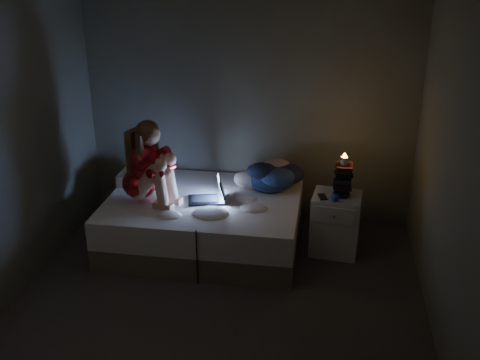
% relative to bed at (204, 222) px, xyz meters
% --- Properties ---
extents(floor, '(3.60, 3.80, 0.02)m').
position_rel_bed_xyz_m(floor, '(0.34, -1.10, -0.28)').
color(floor, black).
rests_on(floor, ground).
extents(wall_back, '(3.60, 0.02, 2.60)m').
position_rel_bed_xyz_m(wall_back, '(0.34, 0.81, 1.03)').
color(wall_back, '#626559').
rests_on(wall_back, ground).
extents(wall_front, '(3.60, 0.02, 2.60)m').
position_rel_bed_xyz_m(wall_front, '(0.34, -3.01, 1.03)').
color(wall_front, '#626559').
rests_on(wall_front, ground).
extents(wall_right, '(0.02, 3.80, 2.60)m').
position_rel_bed_xyz_m(wall_right, '(2.15, -1.10, 1.03)').
color(wall_right, '#626559').
rests_on(wall_right, ground).
extents(bed, '(1.94, 1.45, 0.53)m').
position_rel_bed_xyz_m(bed, '(0.00, 0.00, 0.00)').
color(bed, silver).
rests_on(bed, ground).
extents(pillow, '(0.44, 0.32, 0.13)m').
position_rel_bed_xyz_m(pillow, '(-0.74, 0.26, 0.33)').
color(pillow, silver).
rests_on(pillow, bed).
extents(woman, '(0.61, 0.49, 0.85)m').
position_rel_bed_xyz_m(woman, '(-0.62, -0.13, 0.69)').
color(woman, maroon).
rests_on(woman, bed).
extents(laptop, '(0.42, 0.34, 0.26)m').
position_rel_bed_xyz_m(laptop, '(0.04, -0.06, 0.40)').
color(laptop, black).
rests_on(laptop, bed).
extents(clothes_pile, '(0.66, 0.61, 0.32)m').
position_rel_bed_xyz_m(clothes_pile, '(0.63, 0.34, 0.43)').
color(clothes_pile, '#1C294A').
rests_on(clothes_pile, bed).
extents(nightstand, '(0.51, 0.46, 0.62)m').
position_rel_bed_xyz_m(nightstand, '(1.34, 0.08, 0.05)').
color(nightstand, silver).
rests_on(nightstand, ground).
extents(book_stack, '(0.19, 0.25, 0.30)m').
position_rel_bed_xyz_m(book_stack, '(1.38, 0.10, 0.51)').
color(book_stack, black).
rests_on(book_stack, nightstand).
extents(candle, '(0.07, 0.07, 0.08)m').
position_rel_bed_xyz_m(candle, '(1.38, 0.10, 0.70)').
color(candle, beige).
rests_on(candle, book_stack).
extents(phone, '(0.11, 0.16, 0.01)m').
position_rel_bed_xyz_m(phone, '(1.20, -0.01, 0.36)').
color(phone, black).
rests_on(phone, nightstand).
extents(blue_orb, '(0.08, 0.08, 0.08)m').
position_rel_bed_xyz_m(blue_orb, '(1.33, -0.08, 0.40)').
color(blue_orb, navy).
rests_on(blue_orb, nightstand).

